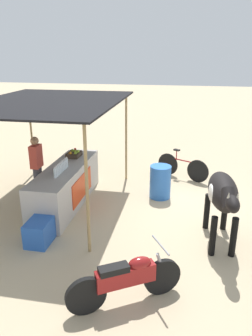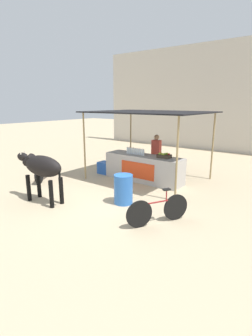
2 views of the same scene
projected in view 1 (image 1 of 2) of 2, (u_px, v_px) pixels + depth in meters
ground_plane at (156, 211)px, 7.76m from camera, size 60.00×60.00×0.00m
stall_counter at (66, 186)px, 7.97m from camera, size 3.00×0.82×0.96m
stall_awning at (48, 105)px, 7.37m from camera, size 4.20×3.20×2.52m
water_bottle_row at (61, 167)px, 7.44m from camera, size 0.79×0.07×0.25m
fruit_crate at (74, 154)px, 8.55m from camera, size 0.44×0.32×0.18m
vendor_behind_counter at (37, 168)px, 8.04m from camera, size 0.34×0.22×1.65m
cooler_box at (40, 232)px, 6.39m from camera, size 0.60×0.44×0.48m
water_barrel at (160, 182)px, 8.35m from camera, size 0.54×0.54×0.85m
cow at (223, 195)px, 6.13m from camera, size 1.84×0.61×1.44m
motorcycle_parked at (127, 278)px, 4.80m from camera, size 1.02×1.58×0.90m
bicycle_leaning at (182, 167)px, 9.64m from camera, size 0.82×1.48×0.85m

